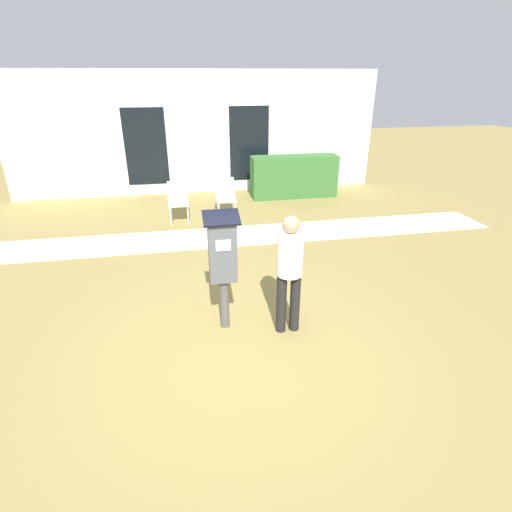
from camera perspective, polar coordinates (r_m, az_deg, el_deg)
The scene contains 8 objects.
ground_plane at distance 5.05m, azimuth -2.28°, elevation -13.06°, with size 40.00×40.00×0.00m, color olive.
sidewalk at distance 8.27m, azimuth -6.20°, elevation 2.64°, with size 12.00×1.10×0.02m.
building_facade at distance 11.47m, azimuth -8.32°, elevation 16.92°, with size 10.00×0.26×3.20m.
parking_meter at distance 4.96m, azimuth -4.78°, elevation -0.14°, with size 0.44×0.31×1.59m.
person_standing at distance 4.92m, azimuth 4.82°, elevation -1.49°, with size 0.32×0.32×1.58m.
outdoor_chair_left at distance 9.24m, azimuth -11.06°, elevation 8.10°, with size 0.44×0.44×0.90m.
outdoor_chair_middle at distance 9.41m, azimuth -4.41°, elevation 8.78°, with size 0.44×0.44×0.90m.
hedge_row at distance 11.05m, azimuth 5.44°, elevation 11.24°, with size 2.31×0.60×1.10m.
Camera 1 is at (-0.56, -3.96, 3.09)m, focal length 28.00 mm.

